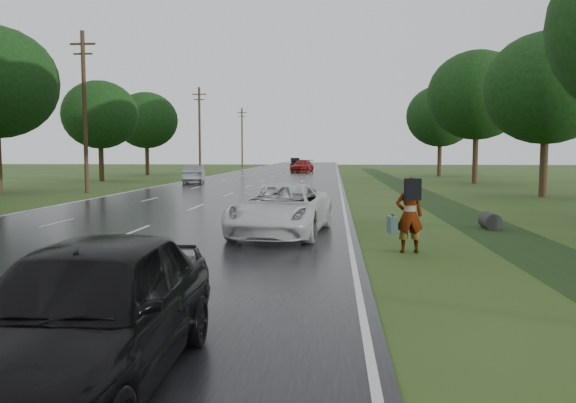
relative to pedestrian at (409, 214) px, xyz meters
The scene contains 19 objects.
road 40.65m from the pedestrian, 101.61° to the left, with size 14.00×180.00×0.04m, color black.
edge_stripe_east 39.84m from the pedestrian, 92.05° to the left, with size 0.12×180.00×0.01m, color silver.
edge_stripe_west 42.52m from the pedestrian, 110.56° to the left, with size 0.12×180.00×0.01m, color silver.
center_line 40.65m from the pedestrian, 101.61° to the left, with size 0.12×180.00×0.01m, color silver.
drainage_ditch 13.95m from the pedestrian, 76.19° to the left, with size 2.20×120.00×0.56m.
utility_pole_mid 26.68m from the pedestrian, 131.26° to the left, with size 1.60×0.26×10.00m.
utility_pole_far 52.92m from the pedestrian, 109.23° to the left, with size 1.60×0.26×10.00m.
utility_pole_distant 81.79m from the pedestrian, 102.28° to the left, with size 1.60×0.26×10.00m.
tree_east_c 21.92m from the pedestrian, 61.95° to the left, with size 7.00×7.00×9.29m.
tree_east_d 34.74m from the pedestrian, 73.65° to the left, with size 8.00×8.00×10.76m.
tree_east_f 48.03m from the pedestrian, 78.74° to the left, with size 7.20×7.20×9.62m.
tree_west_d 40.83m from the pedestrian, 123.50° to the left, with size 6.60×6.60×8.80m.
tree_west_f 53.29m from the pedestrian, 115.67° to the left, with size 7.00×7.00×9.29m.
pedestrian is the anchor object (origin of this frame).
white_pickup 4.41m from the pedestrian, 142.00° to the left, with size 2.56×5.54×1.54m, color silver.
dark_sedan 9.73m from the pedestrian, 117.35° to the right, with size 1.93×4.79×1.63m, color black.
silver_sedan 33.55m from the pedestrian, 113.37° to the left, with size 1.55×4.44×1.46m, color gray.
far_car_red 57.48m from the pedestrian, 95.92° to the left, with size 2.20×5.41×1.57m, color maroon.
far_car_dark 90.29m from the pedestrian, 95.83° to the left, with size 1.60×4.59×1.51m, color black.
Camera 1 is at (6.30, -9.06, 2.53)m, focal length 35.00 mm.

